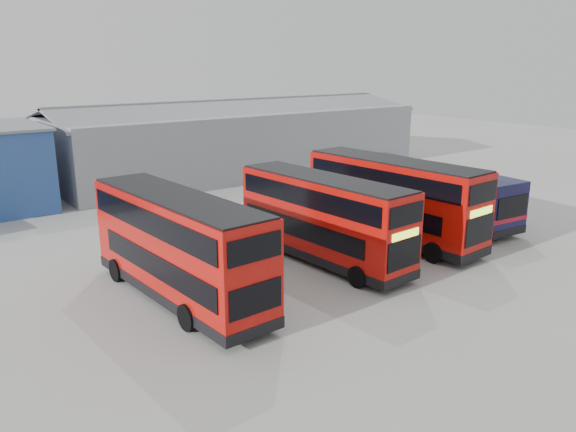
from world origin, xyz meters
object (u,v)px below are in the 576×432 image
(double_decker_right, at_px, (393,201))
(single_decker_blue, at_px, (431,193))
(double_decker_centre, at_px, (323,220))
(maintenance_shed, at_px, (235,139))
(double_decker_left, at_px, (178,249))

(double_decker_right, height_order, single_decker_blue, double_decker_right)
(double_decker_centre, relative_size, double_decker_right, 0.94)
(double_decker_centre, distance_m, double_decker_right, 4.82)
(double_decker_right, relative_size, single_decker_blue, 0.88)
(maintenance_shed, relative_size, double_decker_right, 3.05)
(single_decker_blue, bearing_deg, maintenance_shed, -81.61)
(maintenance_shed, distance_m, double_decker_right, 21.92)
(maintenance_shed, relative_size, double_decker_centre, 3.24)
(double_decker_centre, height_order, single_decker_blue, double_decker_centre)
(double_decker_left, height_order, double_decker_centre, double_decker_left)
(double_decker_left, distance_m, single_decker_blue, 17.11)
(double_decker_right, bearing_deg, single_decker_blue, 15.20)
(double_decker_left, bearing_deg, maintenance_shed, -129.22)
(double_decker_left, bearing_deg, double_decker_right, 178.22)
(maintenance_shed, height_order, double_decker_centre, maintenance_shed)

